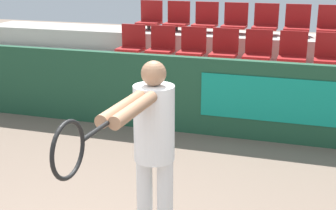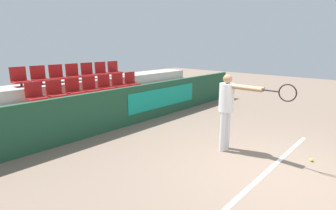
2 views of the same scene
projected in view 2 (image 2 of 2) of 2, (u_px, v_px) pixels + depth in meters
The scene contains 29 objects.
ground_plane at pixel (272, 172), 4.77m from camera, with size 30.00×30.00×0.00m, color #7A6656.
court_baseline at pixel (268, 171), 4.81m from camera, with size 4.61×0.08×0.01m.
barrier_wall at pixel (126, 107), 7.35m from camera, with size 10.80×0.14×1.10m.
bleacher_tier_front at pixel (113, 116), 7.79m from camera, with size 10.40×1.01×0.35m.
bleacher_tier_middle at pixel (94, 105), 8.40m from camera, with size 10.40×1.01×0.70m.
bleacher_tier_back at pixel (77, 96), 9.02m from camera, with size 10.40×1.01×1.05m.
stadium_chair_0 at pixel (54, 113), 6.54m from camera, with size 0.45×0.40×0.56m.
stadium_chair_1 at pixel (75, 109), 6.96m from camera, with size 0.45×0.40×0.56m.
stadium_chair_2 at pixel (94, 105), 7.37m from camera, with size 0.45×0.40×0.56m.
stadium_chair_3 at pixel (110, 102), 7.78m from camera, with size 0.45×0.40×0.56m.
stadium_chair_4 at pixel (125, 99), 8.19m from camera, with size 0.45×0.40×0.56m.
stadium_chair_5 at pixel (139, 97), 8.61m from camera, with size 0.45×0.40×0.56m.
stadium_chair_6 at pixel (151, 94), 9.02m from camera, with size 0.45×0.40×0.56m.
stadium_chair_7 at pixel (35, 94), 7.12m from camera, with size 0.45×0.40×0.56m.
stadium_chair_8 at pixel (56, 92), 7.53m from camera, with size 0.45×0.40×0.56m.
stadium_chair_9 at pixel (74, 89), 7.94m from camera, with size 0.45×0.40×0.56m.
stadium_chair_10 at pixel (91, 87), 8.35m from camera, with size 0.45×0.40×0.56m.
stadium_chair_11 at pixel (106, 85), 8.77m from camera, with size 0.45×0.40×0.56m.
stadium_chair_12 at pixel (119, 83), 9.18m from camera, with size 0.45×0.40×0.56m.
stadium_chair_13 at pixel (132, 81), 9.59m from camera, with size 0.45×0.40×0.56m.
stadium_chair_14 at pixel (20, 78), 7.69m from camera, with size 0.45×0.40×0.56m.
stadium_chair_15 at pixel (40, 77), 8.10m from camera, with size 0.45×0.40×0.56m.
stadium_chair_16 at pixel (57, 75), 8.51m from camera, with size 0.45×0.40×0.56m.
stadium_chair_17 at pixel (74, 74), 8.93m from camera, with size 0.45×0.40×0.56m.
stadium_chair_18 at pixel (88, 72), 9.34m from camera, with size 0.45×0.40×0.56m.
stadium_chair_19 at pixel (102, 71), 9.75m from camera, with size 0.45×0.40×0.56m.
stadium_chair_20 at pixel (114, 70), 10.17m from camera, with size 0.45×0.40×0.56m.
tennis_player at pixel (229, 105), 5.50m from camera, with size 0.32×1.55×1.66m.
tennis_ball at pixel (311, 160), 5.18m from camera, with size 0.07×0.07×0.07m.
Camera 2 is at (-4.52, -1.49, 2.28)m, focal length 28.00 mm.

